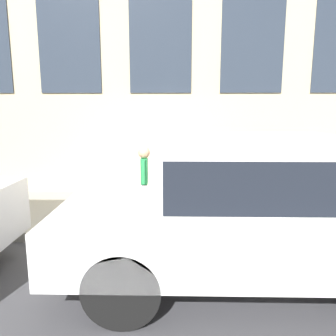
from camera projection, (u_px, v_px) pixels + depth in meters
name	position (u px, v px, depth m)	size (l,w,h in m)	color
ground_plane	(154.00, 243.00, 4.93)	(80.00, 80.00, 0.00)	#47474C
sidewalk	(158.00, 213.00, 6.14)	(2.49, 60.00, 0.15)	#9E9B93
building_facade	(161.00, 22.00, 6.84)	(0.33, 40.00, 7.52)	#C6B793
fire_hydrant	(192.00, 198.00, 5.44)	(0.28, 0.40, 0.74)	red
person	(144.00, 175.00, 5.55)	(0.30, 0.20, 1.22)	#232328
parked_car_white_near	(249.00, 205.00, 3.68)	(1.84, 4.26, 1.70)	black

